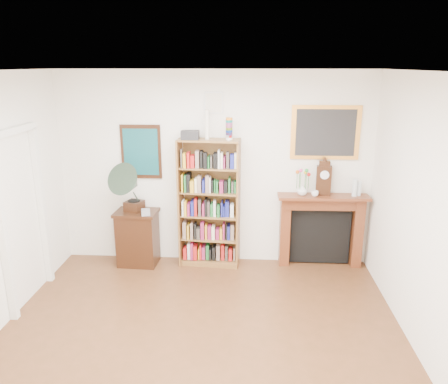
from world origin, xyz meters
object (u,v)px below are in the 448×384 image
at_px(gramophone, 130,184).
at_px(mantel_clock, 324,179).
at_px(side_cabinet, 138,238).
at_px(bottle_right, 359,189).
at_px(cd_stack, 146,212).
at_px(teacup, 315,194).
at_px(flower_vase, 302,190).
at_px(fireplace, 321,224).
at_px(bookshelf, 209,197).
at_px(bottle_left, 355,188).

bearing_deg(gramophone, mantel_clock, 23.06).
height_order(side_cabinet, bottle_right, bottle_right).
distance_m(cd_stack, teacup, 2.39).
height_order(side_cabinet, teacup, teacup).
height_order(flower_vase, bottle_right, bottle_right).
bearing_deg(mantel_clock, flower_vase, -164.59).
height_order(side_cabinet, gramophone, gramophone).
height_order(fireplace, cd_stack, fireplace).
height_order(fireplace, bottle_right, bottle_right).
distance_m(side_cabinet, fireplace, 2.69).
xyz_separation_m(gramophone, teacup, (2.58, 0.13, -0.13)).
xyz_separation_m(fireplace, bottle_right, (0.49, -0.03, 0.55)).
height_order(gramophone, mantel_clock, gramophone).
xyz_separation_m(bookshelf, flower_vase, (1.32, 0.02, 0.11)).
relative_size(side_cabinet, flower_vase, 5.43).
xyz_separation_m(bookshelf, mantel_clock, (1.61, 0.07, 0.27)).
distance_m(side_cabinet, flower_vase, 2.49).
bearing_deg(bottle_left, gramophone, -176.78).
xyz_separation_m(cd_stack, bottle_left, (2.92, 0.23, 0.34)).
relative_size(bookshelf, gramophone, 2.84).
height_order(fireplace, bottle_left, bottle_left).
bearing_deg(mantel_clock, cd_stack, -166.49).
xyz_separation_m(flower_vase, bottle_left, (0.73, -0.00, 0.04)).
height_order(bookshelf, bottle_left, bookshelf).
distance_m(gramophone, bottle_left, 3.14).
bearing_deg(side_cabinet, flower_vase, 5.05).
bearing_deg(bottle_right, cd_stack, -175.06).
relative_size(gramophone, bottle_left, 3.15).
bearing_deg(gramophone, teacup, 21.31).
relative_size(cd_stack, flower_vase, 0.79).
bearing_deg(cd_stack, teacup, 4.52).
bearing_deg(bottle_left, flower_vase, 179.87).
relative_size(fireplace, bottle_right, 6.43).
distance_m(bookshelf, cd_stack, 0.92).
xyz_separation_m(side_cabinet, mantel_clock, (2.67, 0.13, 0.90)).
distance_m(flower_vase, bottle_left, 0.73).
height_order(bookshelf, side_cabinet, bookshelf).
distance_m(teacup, bottle_right, 0.63).
height_order(cd_stack, bottle_left, bottle_left).
bearing_deg(gramophone, bottle_left, 21.61).
relative_size(cd_stack, bottle_left, 0.50).
relative_size(bottle_left, bottle_right, 1.20).
bearing_deg(cd_stack, bookshelf, 13.43).
height_order(side_cabinet, cd_stack, cd_stack).
relative_size(gramophone, teacup, 7.65).
height_order(mantel_clock, teacup, mantel_clock).
height_order(cd_stack, flower_vase, flower_vase).
relative_size(bookshelf, fireplace, 1.67).
relative_size(bookshelf, flower_vase, 14.23).
xyz_separation_m(side_cabinet, bottle_left, (3.10, 0.09, 0.79)).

